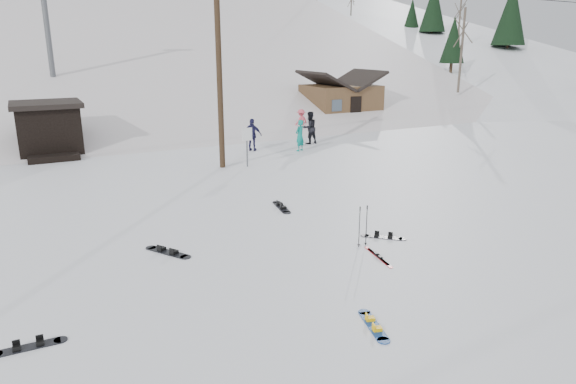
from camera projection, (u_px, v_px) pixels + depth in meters
name	position (u px, v px, depth m)	size (l,w,h in m)	color
ground	(356.00, 305.00, 11.41)	(200.00, 200.00, 0.00)	white
ski_slope	(92.00, 196.00, 61.74)	(60.00, 75.00, 45.00)	silver
ridge_right	(375.00, 164.00, 73.87)	(34.00, 85.00, 36.00)	white
treeline_right	(404.00, 92.00, 63.11)	(20.00, 60.00, 10.00)	black
treeline_crest	(60.00, 80.00, 84.92)	(50.00, 6.00, 10.00)	black
utility_pole	(219.00, 65.00, 22.95)	(2.00, 0.26, 9.00)	#3A2819
trail_sign	(247.00, 140.00, 24.02)	(0.50, 0.09, 1.85)	#595B60
lift_hut	(49.00, 129.00, 26.73)	(3.40, 4.10, 2.75)	black
lift_tower_near	(45.00, 8.00, 33.12)	(2.20, 0.36, 8.00)	#595B60
cabin	(340.00, 102.00, 38.09)	(5.39, 4.40, 3.77)	brown
hero_snowboard	(373.00, 325.00, 10.55)	(0.56, 1.34, 0.10)	navy
hero_skis	(378.00, 256.00, 13.97)	(0.34, 1.51, 0.08)	red
ski_poles	(363.00, 226.00, 14.59)	(0.33, 0.09, 1.21)	black
board_scatter_a	(29.00, 347.00, 9.80)	(1.38, 0.27, 0.10)	black
board_scatter_b	(168.00, 252.00, 14.27)	(0.98, 1.40, 0.11)	black
board_scatter_d	(383.00, 237.00, 15.39)	(1.08, 1.00, 0.10)	black
board_scatter_f	(281.00, 207.00, 18.22)	(0.50, 1.54, 0.11)	black
skier_teal	(300.00, 135.00, 27.73)	(0.62, 0.40, 1.69)	#0D8679
skier_dark	(310.00, 128.00, 29.74)	(0.91, 0.71, 1.87)	black
skier_pink	(301.00, 121.00, 33.43)	(1.00, 0.57, 1.54)	#E75164
skier_navy	(252.00, 135.00, 27.74)	(1.03, 0.43, 1.75)	#1B1940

